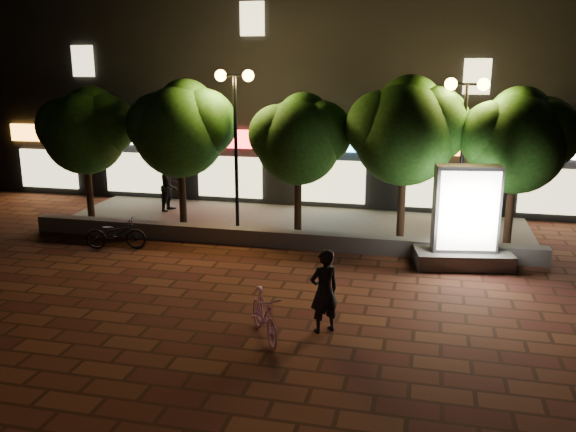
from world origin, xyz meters
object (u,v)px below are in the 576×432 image
(tree_far_right, at_px, (518,137))
(street_lamp_right, at_px, (465,119))
(tree_far_left, at_px, (87,128))
(scooter_pink, at_px, (264,315))
(rider, at_px, (324,291))
(tree_mid, at_px, (300,136))
(tree_left, at_px, (182,126))
(ad_kiosk, at_px, (465,226))
(pedestrian, at_px, (170,186))
(street_lamp_left, at_px, (235,110))
(scooter_parked, at_px, (116,234))
(tree_right, at_px, (407,128))

(tree_far_right, relative_size, street_lamp_right, 0.96)
(tree_far_left, distance_m, scooter_pink, 11.72)
(tree_far_right, xyz_separation_m, scooter_pink, (-5.60, -7.68, -2.86))
(rider, bearing_deg, tree_mid, -113.45)
(tree_mid, height_order, tree_far_right, tree_far_right)
(tree_left, distance_m, ad_kiosk, 9.57)
(street_lamp_right, bearing_deg, pedestrian, 168.98)
(tree_mid, bearing_deg, tree_far_left, 180.00)
(street_lamp_left, bearing_deg, rider, -59.00)
(tree_far_right, bearing_deg, tree_mid, -180.00)
(scooter_pink, relative_size, rider, 0.94)
(pedestrian, bearing_deg, scooter_pink, -141.94)
(tree_far_right, height_order, rider, tree_far_right)
(tree_far_right, xyz_separation_m, ad_kiosk, (-1.43, -2.01, -2.23))
(ad_kiosk, relative_size, scooter_parked, 1.56)
(tree_far_left, relative_size, tree_left, 0.95)
(street_lamp_left, xyz_separation_m, street_lamp_right, (7.00, 0.00, -0.13))
(tree_far_left, height_order, tree_left, tree_left)
(rider, relative_size, pedestrian, 0.98)
(tree_mid, height_order, ad_kiosk, tree_mid)
(tree_far_left, xyz_separation_m, rider, (9.54, -7.07, -2.38))
(tree_left, distance_m, pedestrian, 3.26)
(tree_far_left, xyz_separation_m, scooter_parked, (2.42, -2.82, -2.82))
(tree_mid, xyz_separation_m, pedestrian, (-5.30, 1.73, -2.21))
(street_lamp_left, bearing_deg, tree_right, 2.81)
(street_lamp_right, bearing_deg, tree_far_left, 178.79)
(scooter_parked, distance_m, pedestrian, 4.59)
(scooter_pink, bearing_deg, tree_mid, 64.82)
(ad_kiosk, distance_m, scooter_pink, 7.06)
(street_lamp_left, height_order, scooter_pink, street_lamp_left)
(tree_right, distance_m, street_lamp_left, 5.38)
(tree_right, bearing_deg, ad_kiosk, -48.77)
(ad_kiosk, xyz_separation_m, scooter_pink, (-4.16, -5.67, -0.63))
(tree_right, xyz_separation_m, rider, (-1.27, -7.07, -2.66))
(tree_mid, distance_m, street_lamp_left, 2.22)
(street_lamp_left, xyz_separation_m, pedestrian, (-3.25, 2.00, -3.02))
(scooter_parked, bearing_deg, tree_far_left, 26.19)
(tree_mid, relative_size, street_lamp_left, 0.87)
(tree_right, height_order, rider, tree_right)
(tree_far_left, xyz_separation_m, tree_mid, (7.50, -0.00, -0.08))
(tree_mid, bearing_deg, street_lamp_left, -172.69)
(tree_mid, relative_size, rider, 2.48)
(street_lamp_right, bearing_deg, scooter_parked, -165.69)
(scooter_pink, relative_size, scooter_parked, 0.94)
(tree_far_right, bearing_deg, street_lamp_left, -178.24)
(tree_far_right, height_order, scooter_parked, tree_far_right)
(tree_far_right, bearing_deg, scooter_pink, -126.08)
(rider, distance_m, scooter_parked, 8.30)
(tree_far_left, xyz_separation_m, ad_kiosk, (12.57, -2.01, -2.15))
(pedestrian, bearing_deg, street_lamp_right, -96.35)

